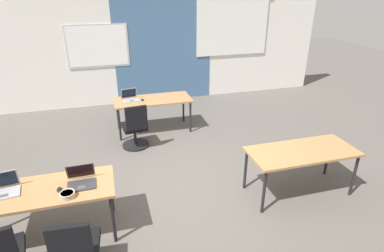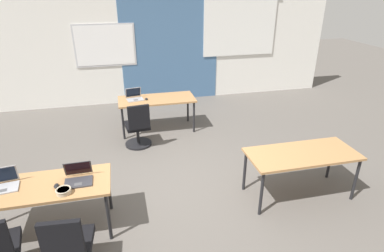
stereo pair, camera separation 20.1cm
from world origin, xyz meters
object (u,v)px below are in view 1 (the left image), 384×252
object	(u,v)px
desk_near_right	(302,154)
laptop_near_left_end	(4,189)
laptop_near_left_inner	(81,180)
chair_far_left	(135,130)
desk_near_left	(46,194)
snack_bowl	(67,194)
mouse_near_left_inner	(59,189)
mouse_far_left	(142,100)
laptop_far_left	(130,98)
desk_far_center	(153,102)

from	to	relation	value
desk_near_right	laptop_near_left_end	size ratio (longest dim) A/B	4.39
laptop_near_left_inner	chair_far_left	xyz separation A→B (m)	(0.86, 2.10, -0.39)
desk_near_left	snack_bowl	size ratio (longest dim) A/B	9.01
laptop_near_left_inner	mouse_near_left_inner	xyz separation A→B (m)	(-0.25, -0.08, -0.03)
snack_bowl	mouse_near_left_inner	bearing A→B (deg)	124.57
laptop_near_left_inner	laptop_near_left_end	bearing A→B (deg)	174.70
mouse_far_left	laptop_far_left	bearing A→B (deg)	159.38
desk_near_left	chair_far_left	world-z (taller)	chair_far_left
laptop_near_left_end	mouse_far_left	distance (m)	3.35
desk_near_left	desk_near_right	xyz separation A→B (m)	(3.50, 0.00, 0.00)
desk_near_left	laptop_near_left_end	distance (m)	0.46
mouse_far_left	desk_far_center	bearing A→B (deg)	7.78
laptop_near_left_end	laptop_near_left_inner	size ratio (longest dim) A/B	1.08
desk_near_right	laptop_near_left_end	xyz separation A→B (m)	(-3.94, 0.07, 0.11)
mouse_far_left	snack_bowl	world-z (taller)	snack_bowl
desk_near_left	laptop_near_left_end	bearing A→B (deg)	171.36
desk_near_right	desk_far_center	xyz separation A→B (m)	(-1.75, 2.80, 0.00)
mouse_near_left_inner	chair_far_left	world-z (taller)	chair_far_left
desk_near_right	mouse_far_left	xyz separation A→B (m)	(-1.97, 2.77, 0.08)
chair_far_left	snack_bowl	size ratio (longest dim) A/B	5.18
desk_near_left	mouse_near_left_inner	world-z (taller)	mouse_near_left_inner
desk_near_right	laptop_near_left_end	bearing A→B (deg)	179.02
mouse_near_left_inner	desk_near_right	bearing A→B (deg)	1.22
desk_far_center	mouse_near_left_inner	world-z (taller)	mouse_near_left_inner
laptop_far_left	chair_far_left	xyz separation A→B (m)	(-0.01, -0.75, -0.39)
desk_near_right	snack_bowl	xyz separation A→B (m)	(-3.23, -0.22, 0.10)
laptop_near_left_inner	mouse_far_left	bearing A→B (deg)	66.73
desk_far_center	laptop_near_left_inner	size ratio (longest dim) A/B	4.74
desk_near_left	mouse_far_left	xyz separation A→B (m)	(1.53, 2.77, 0.08)
mouse_near_left_inner	chair_far_left	bearing A→B (deg)	62.92
laptop_near_left_end	mouse_near_left_inner	distance (m)	0.63
desk_far_center	desk_near_left	bearing A→B (deg)	-122.01
desk_far_center	mouse_far_left	bearing A→B (deg)	-172.22
desk_far_center	laptop_near_left_end	xyz separation A→B (m)	(-2.19, -2.73, 0.11)
desk_near_left	snack_bowl	world-z (taller)	snack_bowl
laptop_far_left	snack_bowl	bearing A→B (deg)	-118.09
desk_near_right	desk_far_center	size ratio (longest dim) A/B	1.00
desk_far_center	mouse_near_left_inner	xyz separation A→B (m)	(-1.58, -2.87, 0.08)
laptop_near_left_end	chair_far_left	distance (m)	2.70
laptop_near_left_inner	chair_far_left	world-z (taller)	laptop_near_left_inner
snack_bowl	chair_far_left	bearing A→B (deg)	66.58
desk_near_left	desk_near_right	distance (m)	3.50
laptop_near_left_end	laptop_near_left_inner	bearing A→B (deg)	-12.16
mouse_far_left	chair_far_left	world-z (taller)	chair_far_left
desk_near_right	chair_far_left	world-z (taller)	chair_far_left
mouse_near_left_inner	snack_bowl	size ratio (longest dim) A/B	0.57
laptop_far_left	desk_far_center	bearing A→B (deg)	-17.17
mouse_far_left	snack_bowl	bearing A→B (deg)	-112.77
laptop_near_left_end	chair_far_left	world-z (taller)	laptop_near_left_end
mouse_far_left	chair_far_left	distance (m)	0.79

